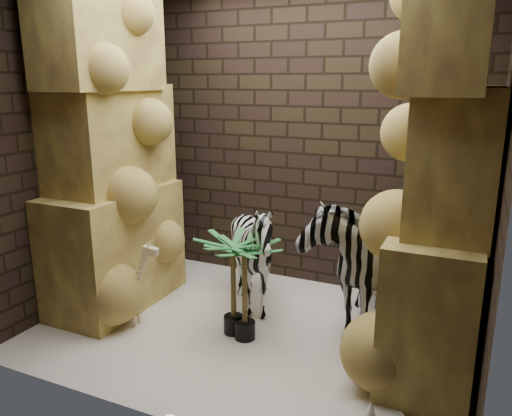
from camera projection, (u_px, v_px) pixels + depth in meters
The scene contains 12 objects.
floor at pixel (251, 331), 4.21m from camera, with size 3.50×3.50×0.00m, color white.
wall_back at pixel (304, 138), 4.94m from camera, with size 3.50×3.50×0.00m, color black.
wall_front at pixel (155, 186), 2.74m from camera, with size 3.50×3.50×0.00m, color black.
wall_left at pixel (78, 144), 4.54m from camera, with size 3.00×3.00×0.00m, color black.
wall_right at pixel (502, 172), 3.14m from camera, with size 3.00×3.00×0.00m, color black.
rock_pillar_left at pixel (108, 146), 4.40m from camera, with size 0.68×1.30×3.00m, color #E2D05A, non-canonical shape.
rock_pillar_right at pixel (446, 169), 3.27m from camera, with size 0.58×1.25×3.00m, color #E2D05A, non-canonical shape.
zebra_right at pixel (352, 244), 4.20m from camera, with size 0.66×1.22×1.44m, color white.
zebra_left at pixel (254, 260), 4.47m from camera, with size 0.87×1.08×0.98m, color white.
giraffe_toy at pixel (124, 281), 4.25m from camera, with size 0.41×0.14×0.80m, color #F8E0A2, non-canonical shape.
palm_front at pixel (233, 285), 4.09m from camera, with size 0.36×0.36×0.86m, color #1F6C28, non-canonical shape.
palm_back at pixel (245, 291), 4.00m from camera, with size 0.36×0.36×0.84m, color #1F6C28, non-canonical shape.
Camera 1 is at (1.62, -3.46, 2.07)m, focal length 34.91 mm.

